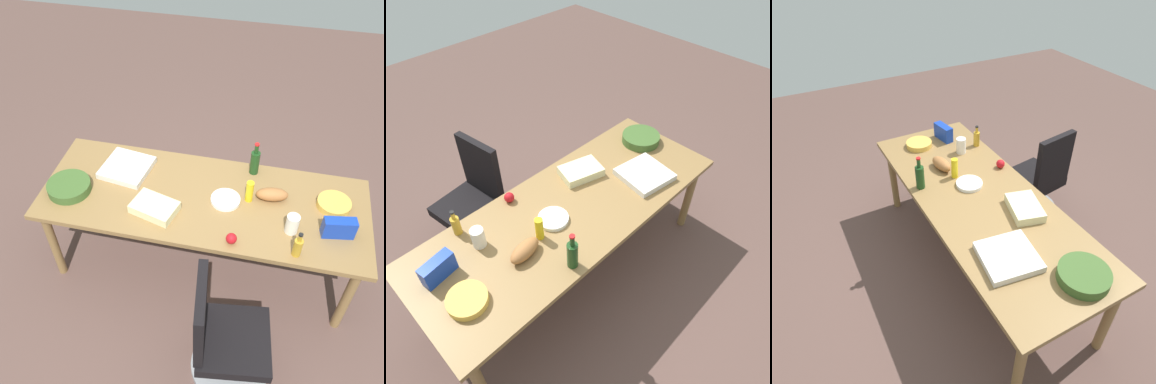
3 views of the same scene
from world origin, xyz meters
The scene contains 15 objects.
ground_plane centered at (0.00, 0.00, 0.00)m, with size 10.00×10.00×0.00m, color brown.
conference_table centered at (0.00, 0.00, 0.71)m, with size 2.45×0.93×0.78m.
office_chair centered at (-0.33, 0.90, 0.37)m, with size 0.56×0.56×0.99m.
pizza_box centered at (0.66, -0.17, 0.81)m, with size 0.36×0.36×0.05m, color silver.
dressing_bottle centered at (-0.71, 0.38, 0.86)m, with size 0.07×0.07×0.21m.
bread_loaf centered at (-0.50, -0.10, 0.83)m, with size 0.24×0.11×0.10m, color #A06536.
paper_plate_stack centered at (-0.17, 0.00, 0.80)m, with size 0.22×0.22×0.03m, color white.
chip_bowl centered at (-0.95, -0.12, 0.81)m, with size 0.25×0.25×0.05m, color gold.
sheet_cake centered at (0.32, 0.21, 0.82)m, with size 0.32×0.22×0.07m, color beige.
apple_red centered at (-0.27, 0.37, 0.82)m, with size 0.08×0.08×0.08m, color red.
chip_bag_blue centered at (-0.97, 0.15, 0.86)m, with size 0.22×0.08×0.15m, color #1537AB.
mayo_jar centered at (-0.66, 0.18, 0.86)m, with size 0.09×0.09×0.15m, color white.
mustard_bottle centered at (-0.34, -0.05, 0.87)m, with size 0.06×0.06×0.18m, color yellow.
wine_bottle centered at (-0.34, -0.37, 0.89)m, with size 0.09×0.09×0.29m.
salad_bowl centered at (1.01, 0.14, 0.82)m, with size 0.33×0.33×0.07m, color #3B5B27.
Camera 1 is at (-0.41, 2.20, 3.09)m, focal length 39.98 mm.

